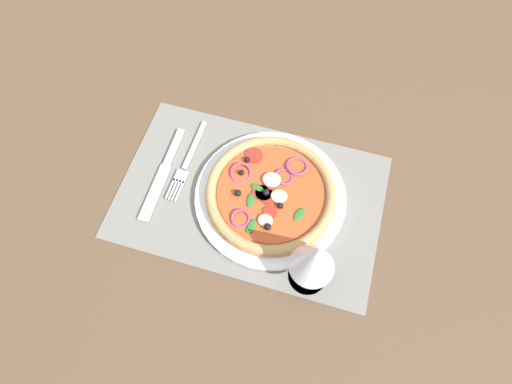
% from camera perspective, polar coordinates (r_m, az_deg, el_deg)
% --- Properties ---
extents(ground_plane, '(1.90, 1.40, 0.02)m').
position_cam_1_polar(ground_plane, '(0.76, -0.80, -1.01)').
color(ground_plane, brown).
extents(placemat, '(0.48, 0.31, 0.00)m').
position_cam_1_polar(placemat, '(0.74, -0.81, -0.55)').
color(placemat, slate).
rests_on(placemat, ground_plane).
extents(plate, '(0.27, 0.27, 0.01)m').
position_cam_1_polar(plate, '(0.73, 2.04, -0.65)').
color(plate, white).
rests_on(plate, placemat).
extents(pizza, '(0.23, 0.23, 0.03)m').
position_cam_1_polar(pizza, '(0.72, 2.05, -0.09)').
color(pizza, tan).
rests_on(pizza, plate).
extents(fork, '(0.02, 0.18, 0.00)m').
position_cam_1_polar(fork, '(0.78, -9.79, 3.91)').
color(fork, silver).
rests_on(fork, placemat).
extents(knife, '(0.02, 0.20, 0.01)m').
position_cam_1_polar(knife, '(0.78, -13.01, 2.51)').
color(knife, silver).
rests_on(knife, placemat).
extents(wine_glass, '(0.07, 0.07, 0.15)m').
position_cam_1_polar(wine_glass, '(0.60, 8.29, -9.27)').
color(wine_glass, silver).
rests_on(wine_glass, ground_plane).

